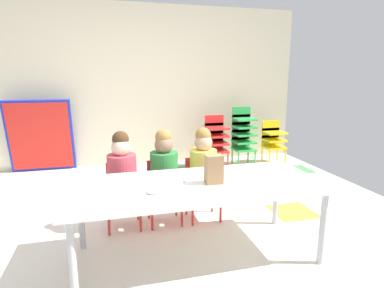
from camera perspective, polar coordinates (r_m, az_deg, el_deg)
ground_plane at (r=3.16m, az=-4.40°, el=-14.60°), size 5.25×4.80×0.02m
back_wall at (r=5.21m, az=-9.56°, el=10.11°), size 5.25×0.10×2.48m
craft_table at (r=2.47m, az=0.83°, el=-7.95°), size 1.93×0.81×0.61m
seated_child_near_camera at (r=2.99m, az=-12.36°, el=-4.73°), size 0.32×0.31×0.92m
seated_child_middle_seat at (r=3.03m, az=-5.04°, el=-4.28°), size 0.33×0.33×0.92m
seated_child_far_right at (r=3.12m, az=1.98°, el=-3.79°), size 0.32×0.31×0.92m
kid_chair_red_stack at (r=4.99m, az=4.28°, el=1.09°), size 0.32×0.30×0.80m
kid_chair_green_stack at (r=5.14m, az=9.10°, el=1.99°), size 0.32×0.30×0.92m
kid_chair_yellow_stack at (r=5.40m, az=14.25°, el=0.93°), size 0.32×0.30×0.68m
folded_activity_table at (r=5.15m, az=-25.36°, el=1.22°), size 0.90×0.29×1.09m
paper_bag_brown at (r=2.42m, az=3.93°, el=-4.51°), size 0.13×0.09×0.22m
paper_plate_near_edge at (r=2.25m, az=-6.73°, el=-8.71°), size 0.18×0.18×0.01m
paper_plate_center_table at (r=2.51m, az=-3.19°, el=-6.43°), size 0.18×0.18×0.01m
donut_powdered_on_plate at (r=2.24m, az=-6.75°, el=-8.23°), size 0.11×0.11×0.03m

